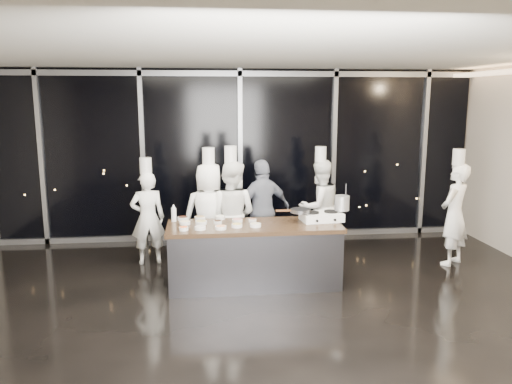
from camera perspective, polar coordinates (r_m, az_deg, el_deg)
ground at (r=6.53m, az=0.65°, el=-13.38°), size 9.00×9.00×0.00m
room_shell at (r=6.00m, az=2.37°, el=6.69°), size 9.02×7.02×3.21m
window_wall at (r=9.44m, az=-1.83°, el=4.21°), size 8.90×0.11×3.20m
demo_counter at (r=7.20m, az=-0.21°, el=-7.17°), size 2.46×0.86×0.90m
stove at (r=7.34m, az=7.50°, el=-2.79°), size 0.62×0.43×0.14m
frying_pan at (r=7.22m, az=5.03°, el=-2.14°), size 0.52×0.32×0.05m
stock_pot at (r=7.42m, az=9.79°, el=-1.25°), size 0.24×0.24×0.22m
prep_bowls at (r=7.11m, az=-4.90°, el=-3.49°), size 1.18×0.75×0.05m
squeeze_bottle at (r=7.32m, az=-9.38°, el=-2.41°), size 0.07×0.07×0.26m
chef_far_left at (r=8.24m, az=-12.27°, el=-2.77°), size 0.61×0.46×1.74m
chef_left at (r=7.87m, az=-5.34°, el=-2.63°), size 0.85×0.58×1.92m
chef_center at (r=7.87m, az=-2.86°, el=-2.53°), size 1.02×0.92×1.94m
guest at (r=8.26m, az=0.80°, el=-2.06°), size 1.06×0.74×1.68m
chef_right at (r=8.64m, az=7.25°, el=-1.66°), size 0.97×0.87×1.86m
chef_side at (r=8.60m, az=21.74°, el=-2.26°), size 0.72×0.68×1.88m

